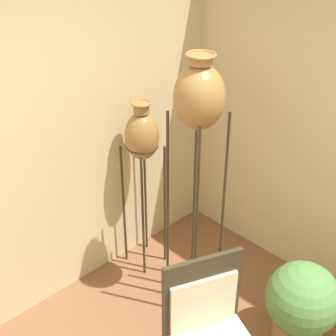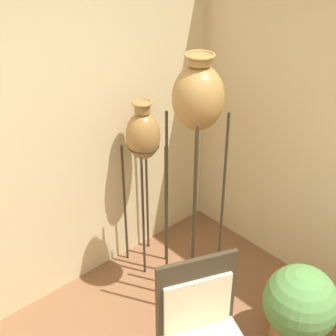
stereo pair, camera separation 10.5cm
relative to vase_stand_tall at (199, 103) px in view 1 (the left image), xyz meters
The scene contains 4 objects.
vase_stand_tall is the anchor object (origin of this frame).
vase_stand_medium 0.75m from the vase_stand_tall, 88.61° to the left, with size 0.26×0.26×1.48m.
chair 1.40m from the vase_stand_tall, 130.48° to the right, with size 0.68×0.67×1.03m.
potted_plant 1.55m from the vase_stand_tall, 75.73° to the right, with size 0.51×0.51×0.66m.
Camera 1 is at (-1.05, -0.74, 2.77)m, focal length 50.00 mm.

